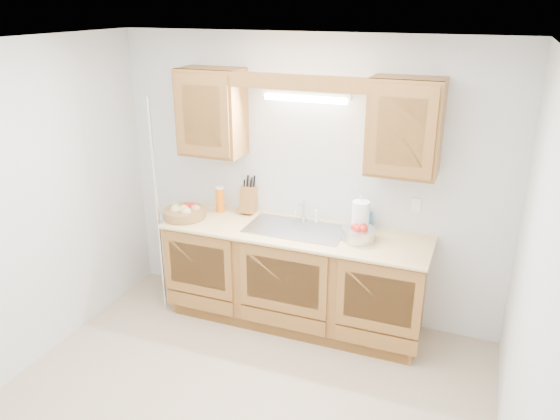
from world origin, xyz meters
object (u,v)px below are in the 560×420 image
at_px(fruit_basket, 184,212).
at_px(apple_bowl, 359,233).
at_px(knife_block, 249,199).
at_px(paper_towel, 360,219).

xyz_separation_m(fruit_basket, apple_bowl, (1.58, 0.07, 0.01)).
relative_size(knife_block, apple_bowl, 1.07).
relative_size(fruit_basket, knife_block, 1.14).
xyz_separation_m(paper_towel, apple_bowl, (0.01, -0.09, -0.09)).
xyz_separation_m(fruit_basket, knife_block, (0.49, 0.33, 0.07)).
distance_m(fruit_basket, paper_towel, 1.58).
height_order(fruit_basket, paper_towel, paper_towel).
relative_size(fruit_basket, paper_towel, 1.13).
distance_m(fruit_basket, knife_block, 0.59).
bearing_deg(paper_towel, knife_block, 171.43).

